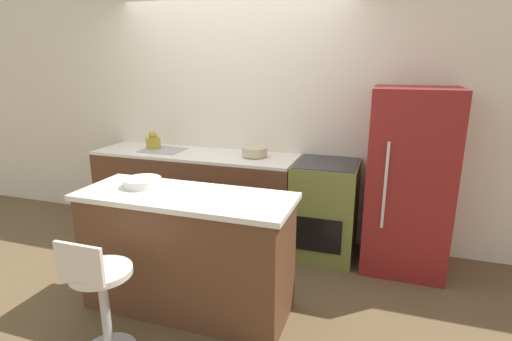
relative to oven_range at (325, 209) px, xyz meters
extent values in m
plane|color=brown|center=(-1.08, -0.33, -0.47)|extent=(14.00, 14.00, 0.00)
cube|color=silver|center=(-1.08, 0.35, 0.83)|extent=(8.00, 0.06, 2.60)
cube|color=brown|center=(-1.40, 0.00, -0.02)|extent=(2.19, 0.63, 0.90)
cube|color=white|center=(-1.40, 0.00, 0.45)|extent=(2.19, 0.63, 0.03)
cube|color=#9EA3A8|center=(-1.79, 0.00, 0.47)|extent=(0.44, 0.35, 0.01)
cube|color=brown|center=(-0.85, -1.24, -0.02)|extent=(1.55, 0.58, 0.89)
cube|color=white|center=(-0.85, -1.24, 0.44)|extent=(1.62, 0.62, 0.04)
cube|color=olive|center=(0.00, 0.00, 0.00)|extent=(0.60, 0.63, 0.93)
cube|color=black|center=(0.00, -0.32, -0.14)|extent=(0.42, 0.01, 0.33)
cube|color=#333338|center=(0.00, 0.00, 0.47)|extent=(0.57, 0.60, 0.01)
cube|color=maroon|center=(0.74, -0.01, 0.36)|extent=(0.72, 0.66, 1.66)
cube|color=silver|center=(0.54, -0.36, 0.40)|extent=(0.02, 0.02, 0.75)
cylinder|color=#B7B7BC|center=(-1.11, -1.89, -0.18)|extent=(0.06, 0.06, 0.58)
cylinder|color=silver|center=(-1.11, -1.89, 0.13)|extent=(0.39, 0.39, 0.04)
cube|color=silver|center=(-1.11, -2.05, 0.27)|extent=(0.33, 0.02, 0.25)
cylinder|color=#B29333|center=(-1.92, 0.04, 0.53)|extent=(0.16, 0.16, 0.12)
sphere|color=#B29333|center=(-1.92, 0.04, 0.62)|extent=(0.09, 0.09, 0.09)
cylinder|color=#C1B28E|center=(-0.74, 0.04, 0.52)|extent=(0.26, 0.26, 0.09)
cylinder|color=white|center=(-1.24, -1.18, 0.50)|extent=(0.29, 0.29, 0.06)
camera|label=1|loc=(0.53, -3.70, 1.40)|focal=28.00mm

